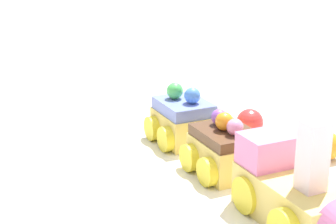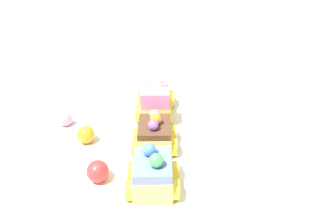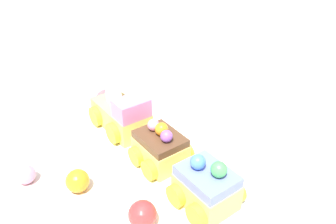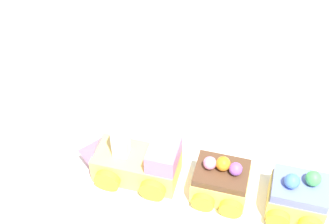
% 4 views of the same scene
% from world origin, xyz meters
% --- Properties ---
extents(ground_plane, '(10.00, 10.00, 0.00)m').
position_xyz_m(ground_plane, '(0.00, 0.00, 0.00)').
color(ground_plane, beige).
extents(display_board, '(0.81, 0.41, 0.01)m').
position_xyz_m(display_board, '(0.00, 0.00, 0.01)').
color(display_board, white).
rests_on(display_board, ground_plane).
extents(cake_train_locomotive, '(0.13, 0.09, 0.09)m').
position_xyz_m(cake_train_locomotive, '(0.08, 0.01, 0.04)').
color(cake_train_locomotive, '#EACC66').
rests_on(cake_train_locomotive, display_board).
extents(cake_car_chocolate, '(0.08, 0.08, 0.06)m').
position_xyz_m(cake_car_chocolate, '(-0.02, 0.04, 0.03)').
color(cake_car_chocolate, '#EACC66').
rests_on(cake_car_chocolate, display_board).
extents(cake_car_blueberry, '(0.08, 0.08, 0.06)m').
position_xyz_m(cake_car_blueberry, '(-0.11, 0.06, 0.03)').
color(cake_car_blueberry, '#EACC66').
rests_on(cake_car_blueberry, display_board).
extents(gumball_red, '(0.03, 0.03, 0.03)m').
position_xyz_m(gumball_red, '(-0.07, 0.13, 0.03)').
color(gumball_red, red).
rests_on(gumball_red, display_board).
extents(gumball_pink, '(0.02, 0.02, 0.02)m').
position_xyz_m(gumball_pink, '(0.08, 0.17, 0.02)').
color(gumball_pink, pink).
rests_on(gumball_pink, display_board).
extents(gumball_orange, '(0.03, 0.03, 0.03)m').
position_xyz_m(gumball_orange, '(0.02, 0.14, 0.03)').
color(gumball_orange, orange).
rests_on(gumball_orange, display_board).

